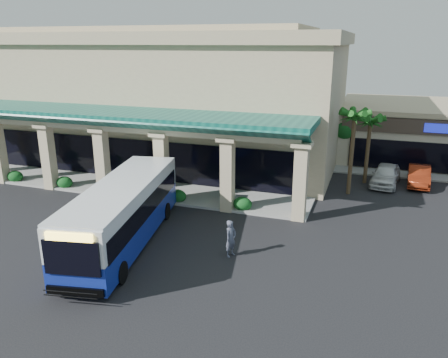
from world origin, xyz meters
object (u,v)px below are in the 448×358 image
at_px(car_white, 419,176).
at_px(pedestrian, 231,238).
at_px(transit_bus, 124,214).
at_px(car_silver, 386,175).

bearing_deg(car_white, pedestrian, -119.08).
bearing_deg(transit_bus, car_silver, 38.11).
bearing_deg(car_silver, transit_bus, -123.42).
relative_size(pedestrian, car_white, 0.43).
height_order(car_silver, car_white, car_silver).
xyz_separation_m(pedestrian, car_white, (9.67, 15.31, -0.22)).
xyz_separation_m(car_silver, car_white, (2.34, 0.78, -0.06)).
xyz_separation_m(pedestrian, car_silver, (7.33, 14.53, -0.16)).
distance_m(car_silver, car_white, 2.47).
height_order(transit_bus, car_white, transit_bus).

